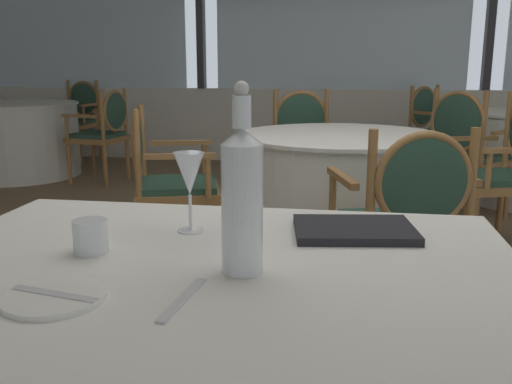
{
  "coord_description": "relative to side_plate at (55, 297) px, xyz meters",
  "views": [
    {
      "loc": [
        0.08,
        -2.3,
        1.15
      ],
      "look_at": [
        -0.09,
        -1.23,
        0.9
      ],
      "focal_mm": 39.68,
      "sensor_mm": 36.0,
      "label": 1
    }
  ],
  "objects": [
    {
      "name": "water_bottle",
      "position": [
        0.3,
        0.18,
        0.15
      ],
      "size": [
        0.08,
        0.08,
        0.37
      ],
      "color": "white",
      "rests_on": "foreground_table"
    },
    {
      "name": "dining_chair_0_0",
      "position": [
        1.46,
        2.71,
        -0.19
      ],
      "size": [
        0.57,
        0.62,
        0.98
      ],
      "rotation": [
        0.0,
        0.0,
        3.42
      ],
      "color": "olive",
      "rests_on": "ground_plane"
    },
    {
      "name": "water_tumbler",
      "position": [
        -0.05,
        0.25,
        0.03
      ],
      "size": [
        0.07,
        0.07,
        0.07
      ],
      "primitive_type": "cylinder",
      "color": "white",
      "rests_on": "foreground_table"
    },
    {
      "name": "dining_chair_2_0",
      "position": [
        -2.67,
        5.55,
        -0.21
      ],
      "size": [
        0.59,
        0.54,
        0.94
      ],
      "rotation": [
        0.0,
        0.0,
        4.54
      ],
      "color": "olive",
      "rests_on": "ground_plane"
    },
    {
      "name": "side_plate",
      "position": [
        0.0,
        0.0,
        0.0
      ],
      "size": [
        0.18,
        0.18,
        0.01
      ],
      "primitive_type": "cylinder",
      "color": "white",
      "rests_on": "foreground_table"
    },
    {
      "name": "dining_chair_2_3",
      "position": [
        -1.8,
        4.32,
        -0.22
      ],
      "size": [
        0.54,
        0.59,
        0.9
      ],
      "rotation": [
        0.0,
        0.0,
        9.25
      ],
      "color": "olive",
      "rests_on": "ground_plane"
    },
    {
      "name": "dining_chair_0_2",
      "position": [
        -0.51,
        2.14,
        -0.21
      ],
      "size": [
        0.57,
        0.62,
        0.91
      ],
      "rotation": [
        0.0,
        0.0,
        6.56
      ],
      "color": "olive",
      "rests_on": "ground_plane"
    },
    {
      "name": "ground_plane",
      "position": [
        0.4,
        1.45,
        -0.75
      ],
      "size": [
        15.06,
        15.06,
        0.0
      ],
      "primitive_type": "plane",
      "color": "#756047"
    },
    {
      "name": "background_table_2",
      "position": [
        -2.85,
        4.5,
        -0.38
      ],
      "size": [
        1.28,
        1.28,
        0.75
      ],
      "color": "silver",
      "rests_on": "ground_plane"
    },
    {
      "name": "wine_glass",
      "position": [
        0.12,
        0.43,
        0.13
      ],
      "size": [
        0.07,
        0.07,
        0.19
      ],
      "color": "white",
      "rests_on": "foreground_table"
    },
    {
      "name": "menu_book",
      "position": [
        0.52,
        0.47,
        0.01
      ],
      "size": [
        0.31,
        0.24,
        0.02
      ],
      "primitive_type": "cube",
      "rotation": [
        0.0,
        0.0,
        0.13
      ],
      "color": "black",
      "rests_on": "foreground_table"
    },
    {
      "name": "butter_knife",
      "position": [
        0.0,
        0.0,
        0.01
      ],
      "size": [
        0.17,
        0.05,
        0.0
      ],
      "primitive_type": "cube",
      "rotation": [
        0.0,
        0.0,
        -0.2
      ],
      "color": "silver",
      "rests_on": "foreground_table"
    },
    {
      "name": "dining_chair_1_2",
      "position": [
        1.34,
        4.84,
        -0.2
      ],
      "size": [
        0.66,
        0.66,
        0.93
      ],
      "rotation": [
        0.0,
        0.0,
        11.8
      ],
      "color": "olive",
      "rests_on": "ground_plane"
    },
    {
      "name": "background_table_0",
      "position": [
        0.47,
        2.43,
        -0.38
      ],
      "size": [
        1.2,
        1.2,
        0.75
      ],
      "color": "silver",
      "rests_on": "ground_plane"
    },
    {
      "name": "dinner_fork",
      "position": [
        0.22,
        0.03,
        -0.0
      ],
      "size": [
        0.04,
        0.19,
        0.0
      ],
      "primitive_type": "cube",
      "rotation": [
        0.0,
        0.0,
        1.47
      ],
      "color": "silver",
      "rests_on": "foreground_table"
    },
    {
      "name": "window_wall_far",
      "position": [
        0.4,
        5.8,
        0.35
      ],
      "size": [
        10.21,
        0.14,
        2.77
      ],
      "color": "silver",
      "rests_on": "ground_plane"
    },
    {
      "name": "dining_chair_0_3",
      "position": [
        0.75,
        1.45,
        -0.21
      ],
      "size": [
        0.62,
        0.57,
        0.91
      ],
      "rotation": [
        0.0,
        0.0,
        8.13
      ],
      "color": "olive",
      "rests_on": "ground_plane"
    },
    {
      "name": "dining_chair_1_3",
      "position": [
        1.37,
        3.44,
        -0.19
      ],
      "size": [
        0.66,
        0.66,
        0.97
      ],
      "rotation": [
        0.0,
        0.0,
        13.37
      ],
      "color": "olive",
      "rests_on": "ground_plane"
    },
    {
      "name": "dining_chair_0_1",
      "position": [
        0.19,
        3.41,
        -0.2
      ],
      "size": [
        0.62,
        0.57,
        0.95
      ],
      "rotation": [
        0.0,
        0.0,
        4.99
      ],
      "color": "olive",
      "rests_on": "ground_plane"
    }
  ]
}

